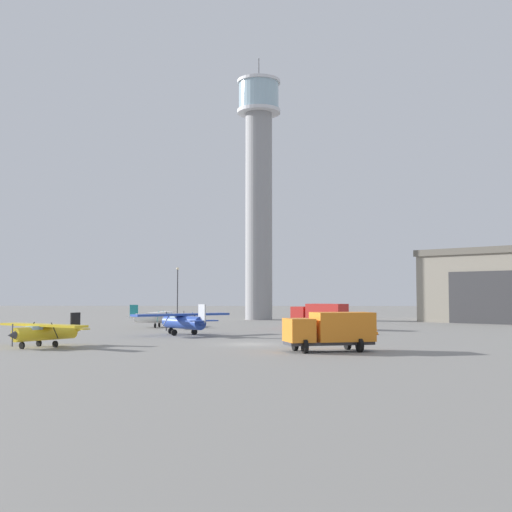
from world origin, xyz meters
The scene contains 10 objects.
ground_plane centered at (0.00, 0.00, 0.00)m, with size 400.00×400.00×0.00m, color gray.
control_tower centered at (-1.32, 55.14, 23.44)m, with size 7.48×7.48×45.31m.
airplane_blue centered at (-7.42, 11.78, 1.50)m, with size 9.46×8.52×3.22m.
airplane_yellow centered at (-15.98, -3.80, 1.24)m, with size 8.38×6.75×2.66m.
airplane_white centered at (-13.21, 27.76, 1.35)m, with size 7.68×9.78×2.89m.
truck_box_red centered at (7.29, 24.23, 1.73)m, with size 6.95×6.06×3.08m.
truck_box_orange centered at (6.30, -6.85, 1.60)m, with size 6.84×4.43×2.84m.
light_post_centre centered at (-14.37, 49.83, 5.18)m, with size 0.44×0.44×8.69m.
traffic_cone_near_left centered at (-21.14, 8.24, 0.30)m, with size 0.36×0.36×0.60m.
traffic_cone_near_right centered at (12.53, 13.26, 0.32)m, with size 0.36×0.36×0.65m.
Camera 1 is at (2.80, -54.32, 4.07)m, focal length 45.19 mm.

